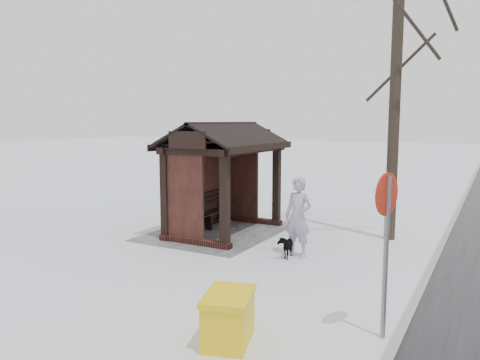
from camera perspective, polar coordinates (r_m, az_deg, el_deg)
name	(u,v)px	position (r m, az deg, el deg)	size (l,w,h in m)	color
ground	(225,232)	(13.25, -1.85, -6.40)	(120.00, 120.00, 0.00)	white
kerb	(435,260)	(11.53, 22.65, -8.98)	(120.00, 0.15, 0.06)	gray
trampled_patch	(219,231)	(13.34, -2.60, -6.26)	(4.20, 3.20, 0.02)	gray
bus_shelter	(220,155)	(12.99, -2.49, 3.01)	(3.60, 2.40, 3.09)	#391814
pedestrian	(298,217)	(10.83, 7.10, -4.51)	(0.67, 0.44, 1.85)	#AD9EB9
dog	(286,246)	(10.88, 5.58, -8.01)	(0.29, 0.63, 0.53)	black
grit_bin	(228,317)	(6.86, -1.42, -16.41)	(1.09, 0.89, 0.72)	yellow
road_sign	(386,220)	(6.90, 17.37, -4.71)	(0.60, 0.19, 2.41)	slate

